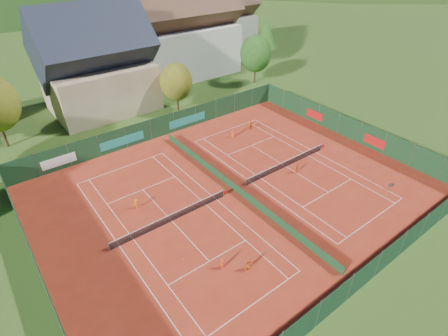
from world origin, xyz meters
The scene contains 28 objects.
ground centered at (0.00, 0.00, -0.02)m, with size 600.00×600.00×0.00m, color #2C4C17.
clay_pad centered at (0.00, 0.00, 0.01)m, with size 40.00×32.00×0.01m, color #A12917.
court_markings_left centered at (-8.00, 0.00, 0.01)m, with size 11.03×23.83×0.00m.
court_markings_right centered at (8.00, 0.00, 0.01)m, with size 11.03×23.83×0.00m.
tennis_net_left centered at (-7.85, 0.00, 0.51)m, with size 13.30×0.10×1.02m.
tennis_net_right centered at (8.15, 0.00, 0.51)m, with size 13.30×0.10×1.02m.
court_divider centered at (0.00, 0.00, 0.50)m, with size 0.03×28.80×1.00m.
fence_north centered at (-0.46, 15.99, 1.47)m, with size 40.00×0.10×3.00m.
fence_south centered at (0.00, -16.00, 1.50)m, with size 40.00×0.04×3.00m.
fence_west centered at (-20.00, 0.00, 1.50)m, with size 0.04×32.00×3.00m.
fence_east centered at (20.00, 0.05, 1.48)m, with size 0.09×32.00×3.00m.
chalet centered at (-3.00, 30.00, 6.62)m, with size 16.20×12.00×16.00m.
hotel_block_a centered at (16.00, 36.00, 7.38)m, with size 21.60×11.00×17.25m.
hotel_block_b centered at (30.00, 44.00, 6.62)m, with size 17.28×10.00×15.50m.
tree_center centered at (6.00, 22.00, 4.72)m, with size 5.01×5.01×7.60m.
tree_east_front centered at (24.00, 24.00, 5.39)m, with size 5.72×5.72×8.69m.
tree_east_mid centered at (34.00, 32.00, 6.06)m, with size 5.04×5.04×9.00m.
tree_east_back centered at (26.00, 40.00, 6.74)m, with size 7.15×7.15×10.86m.
mountain_backdrop centered at (28.54, 233.48, -39.64)m, with size 820.00×530.00×242.00m.
ball_hopper centered at (13.85, -10.16, 0.56)m, with size 0.34×0.34×0.80m.
loose_ball_0 centered at (-9.66, -4.83, 0.03)m, with size 0.07×0.07×0.07m, color #CCD833.
loose_ball_1 centered at (2.39, -10.32, 0.03)m, with size 0.07×0.07×0.07m, color #CCD833.
player_left_near centered at (-7.54, -7.70, 0.60)m, with size 0.44×0.29×1.20m, color #F85516.
player_left_mid centered at (-5.91, -9.22, 0.61)m, with size 0.59×0.46×1.22m, color orange.
player_left_far centered at (-9.88, 3.88, 0.61)m, with size 0.78×0.45×1.21m, color orange.
player_right_near centered at (8.03, -1.65, 0.65)m, with size 0.76×0.32×1.30m, color #D75613.
player_right_far_a centered at (7.37, 9.67, 0.62)m, with size 0.60×0.39×1.23m, color #F75815.
player_right_far_b centered at (10.97, 10.01, 0.63)m, with size 1.17×0.37×1.26m, color #E34F14.
Camera 1 is at (-19.43, -23.51, 23.70)m, focal length 28.00 mm.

